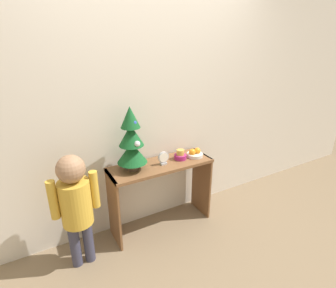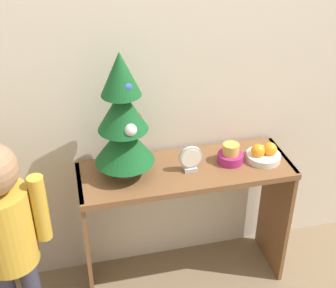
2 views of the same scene
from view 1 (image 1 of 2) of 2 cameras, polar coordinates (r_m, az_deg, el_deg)
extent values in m
plane|color=#7A664C|center=(2.84, 0.41, -18.95)|extent=(12.00, 12.00, 0.00)
cube|color=beige|center=(2.60, -4.03, 8.17)|extent=(7.00, 0.05, 2.50)
cube|color=brown|center=(2.59, -1.55, -4.60)|extent=(1.04, 0.36, 0.03)
cube|color=brown|center=(2.60, -11.71, -13.81)|extent=(0.02, 0.33, 0.72)
cube|color=brown|center=(2.99, 7.24, -8.43)|extent=(0.02, 0.33, 0.72)
cylinder|color=#4C3828|center=(2.48, -7.69, -5.00)|extent=(0.11, 0.11, 0.05)
cylinder|color=brown|center=(2.46, -7.74, -4.06)|extent=(0.02, 0.02, 0.04)
cone|color=#145123|center=(2.42, -7.86, -1.84)|extent=(0.28, 0.28, 0.19)
cone|color=#145123|center=(2.36, -8.06, 1.91)|extent=(0.23, 0.23, 0.19)
cone|color=#145123|center=(2.31, -8.27, 5.83)|extent=(0.18, 0.18, 0.19)
sphere|color=red|center=(2.39, -7.96, 4.25)|extent=(0.04, 0.04, 0.04)
sphere|color=silver|center=(2.48, -9.05, -0.79)|extent=(0.04, 0.04, 0.04)
sphere|color=#2D4CA8|center=(2.29, -7.42, 4.56)|extent=(0.05, 0.05, 0.05)
sphere|color=red|center=(2.44, -6.79, 0.98)|extent=(0.04, 0.04, 0.04)
sphere|color=silver|center=(2.31, -6.75, 0.02)|extent=(0.06, 0.06, 0.06)
cylinder|color=silver|center=(2.75, 5.84, -2.38)|extent=(0.17, 0.17, 0.03)
sphere|color=orange|center=(2.75, 6.39, -1.51)|extent=(0.07, 0.07, 0.07)
sphere|color=orange|center=(2.72, 5.31, -1.76)|extent=(0.07, 0.07, 0.07)
cylinder|color=#9E2366|center=(2.68, 2.69, -2.81)|extent=(0.13, 0.13, 0.05)
cylinder|color=gold|center=(2.66, 2.71, -1.82)|extent=(0.08, 0.08, 0.05)
cube|color=#B2B2B7|center=(2.57, -1.00, -4.24)|extent=(0.06, 0.04, 0.02)
cylinder|color=#B2B2B7|center=(2.54, -1.01, -2.89)|extent=(0.11, 0.02, 0.11)
cylinder|color=white|center=(2.53, -0.90, -2.97)|extent=(0.10, 0.00, 0.10)
cylinder|color=#38384C|center=(2.54, -19.59, -19.97)|extent=(0.09, 0.09, 0.43)
cylinder|color=#38384C|center=(2.55, -16.96, -19.40)|extent=(0.09, 0.09, 0.43)
cylinder|color=gold|center=(2.30, -19.45, -11.96)|extent=(0.25, 0.25, 0.39)
sphere|color=#997051|center=(2.16, -20.43, -5.13)|extent=(0.22, 0.22, 0.22)
cylinder|color=gold|center=(2.25, -23.75, -11.11)|extent=(0.07, 0.07, 0.33)
cylinder|color=gold|center=(2.29, -15.70, -9.48)|extent=(0.07, 0.07, 0.33)
camera|label=2|loc=(0.65, 40.40, 30.90)|focal=50.00mm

